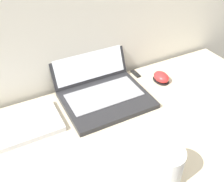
% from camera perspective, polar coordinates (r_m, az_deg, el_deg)
% --- Properties ---
extents(laptop, '(0.34, 0.36, 0.25)m').
position_cam_1_polar(laptop, '(1.08, -2.77, 1.73)').
color(laptop, '#232326').
rests_on(laptop, desk).
extents(drink_cup, '(0.10, 0.10, 0.12)m').
position_cam_1_polar(drink_cup, '(0.79, 11.69, -15.52)').
color(drink_cup, white).
rests_on(drink_cup, desk).
extents(computer_mouse, '(0.06, 0.09, 0.04)m').
position_cam_1_polar(computer_mouse, '(1.19, 10.67, 2.93)').
color(computer_mouse, black).
rests_on(computer_mouse, desk).
extents(external_keyboard, '(0.41, 0.17, 0.02)m').
position_cam_1_polar(external_keyboard, '(1.00, -22.90, -8.37)').
color(external_keyboard, silver).
rests_on(external_keyboard, desk).
extents(usb_stick, '(0.02, 0.06, 0.01)m').
position_cam_1_polar(usb_stick, '(1.23, 5.16, 3.77)').
color(usb_stick, black).
rests_on(usb_stick, desk).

